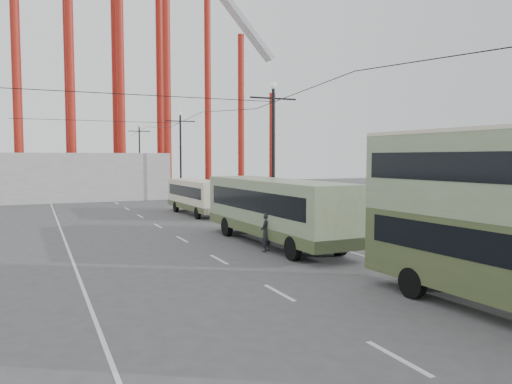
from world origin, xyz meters
name	(u,v)px	position (x,y,z in m)	size (l,w,h in m)	color
ground	(378,325)	(0.00, 0.00, 0.00)	(160.00, 160.00, 0.00)	#48484A
road_markings	(168,230)	(-0.86, 19.70, 0.01)	(12.52, 120.00, 0.01)	silver
lamp_post_mid	(273,155)	(5.60, 18.00, 4.68)	(3.20, 0.44, 9.32)	black
lamp_post_far	(181,156)	(5.60, 40.00, 4.68)	(3.20, 0.44, 9.32)	black
lamp_post_distant	(140,156)	(5.60, 62.00, 4.68)	(3.20, 0.44, 9.32)	black
roller_coaster	(80,11)	(-2.49, 56.89, 22.92)	(52.95, 5.00, 55.48)	maroon
fairground_shed	(59,176)	(-6.00, 47.00, 2.50)	(22.00, 10.00, 5.00)	#A0A09A
single_decker_green	(275,208)	(3.03, 12.53, 1.92)	(3.11, 12.08, 3.39)	#6F7F5D
single_decker_cream	(197,195)	(3.41, 27.31, 1.54)	(2.59, 8.90, 2.74)	beige
pedestrian	(266,232)	(1.70, 10.82, 0.96)	(0.70, 0.46, 1.91)	black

